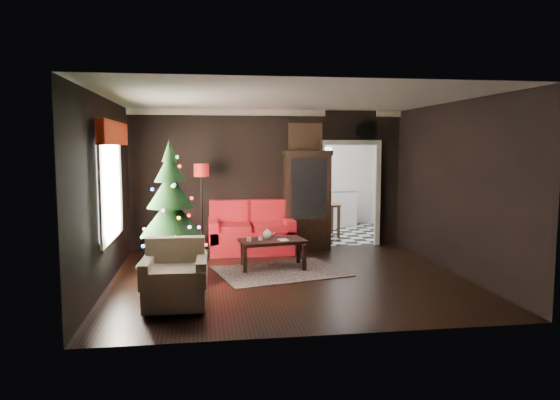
{
  "coord_description": "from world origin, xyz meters",
  "views": [
    {
      "loc": [
        -1.3,
        -7.89,
        2.08
      ],
      "look_at": [
        0.0,
        0.9,
        1.15
      ],
      "focal_mm": 33.18,
      "sensor_mm": 36.0,
      "label": 1
    }
  ],
  "objects": [
    {
      "name": "kitchen_table",
      "position": [
        1.4,
        3.7,
        0.38
      ],
      "size": [
        0.7,
        0.7,
        0.75
      ],
      "primitive_type": null,
      "color": "brown",
      "rests_on": "ground"
    },
    {
      "name": "doorway",
      "position": [
        1.7,
        2.5,
        1.05
      ],
      "size": [
        1.1,
        0.1,
        2.1
      ],
      "primitive_type": null,
      "color": "#EFE4C9",
      "rests_on": "ground"
    },
    {
      "name": "wall_back",
      "position": [
        0.0,
        2.5,
        1.4
      ],
      "size": [
        5.5,
        0.0,
        5.5
      ],
      "primitive_type": "plane",
      "rotation": [
        1.57,
        0.0,
        0.0
      ],
      "color": "black",
      "rests_on": "ground"
    },
    {
      "name": "armchair",
      "position": [
        -1.69,
        -1.29,
        0.46
      ],
      "size": [
        0.84,
        0.84,
        0.83
      ],
      "primitive_type": null,
      "rotation": [
        0.0,
        0.0,
        -0.03
      ],
      "color": "#C1AB8F",
      "rests_on": "ground"
    },
    {
      "name": "cup_a",
      "position": [
        -0.57,
        0.61,
        0.53
      ],
      "size": [
        0.09,
        0.09,
        0.06
      ],
      "primitive_type": "cylinder",
      "rotation": [
        0.0,
        0.0,
        -0.17
      ],
      "color": "silver",
      "rests_on": "coffee_table"
    },
    {
      "name": "wall_clock",
      "position": [
        1.95,
        2.45,
        2.38
      ],
      "size": [
        0.32,
        0.32,
        0.06
      ],
      "primitive_type": "cylinder",
      "color": "silver",
      "rests_on": "wall_back"
    },
    {
      "name": "floor_lamp",
      "position": [
        -1.34,
        1.99,
        0.83
      ],
      "size": [
        0.41,
        0.41,
        1.83
      ],
      "primitive_type": null,
      "rotation": [
        0.0,
        0.0,
        0.43
      ],
      "color": "black",
      "rests_on": "ground"
    },
    {
      "name": "teapot",
      "position": [
        -0.24,
        0.74,
        0.58
      ],
      "size": [
        0.18,
        0.18,
        0.17
      ],
      "primitive_type": null,
      "rotation": [
        0.0,
        0.0,
        0.02
      ],
      "color": "silver",
      "rests_on": "coffee_table"
    },
    {
      "name": "wall_right",
      "position": [
        2.75,
        0.0,
        1.4
      ],
      "size": [
        0.0,
        5.5,
        5.5
      ],
      "primitive_type": "plane",
      "rotation": [
        1.57,
        0.0,
        -1.57
      ],
      "color": "black",
      "rests_on": "ground"
    },
    {
      "name": "painting",
      "position": [
        0.75,
        2.46,
        2.25
      ],
      "size": [
        0.62,
        0.05,
        0.52
      ],
      "primitive_type": "cube",
      "color": "#AA6739",
      "rests_on": "wall_back"
    },
    {
      "name": "kitchen_floor",
      "position": [
        1.7,
        4.0,
        0.0
      ],
      "size": [
        3.0,
        3.0,
        0.0
      ],
      "primitive_type": "plane",
      "color": "white",
      "rests_on": "ground"
    },
    {
      "name": "curio_cabinet",
      "position": [
        0.75,
        2.27,
        0.95
      ],
      "size": [
        0.9,
        0.45,
        1.9
      ],
      "primitive_type": null,
      "color": "black",
      "rests_on": "ground"
    },
    {
      "name": "kitchen_counter",
      "position": [
        1.7,
        5.2,
        0.45
      ],
      "size": [
        1.8,
        0.6,
        0.9
      ],
      "primitive_type": "cube",
      "color": "white",
      "rests_on": "ground"
    },
    {
      "name": "christmas_tree",
      "position": [
        -1.82,
        0.26,
        1.05
      ],
      "size": [
        1.24,
        1.24,
        2.12
      ],
      "primitive_type": null,
      "rotation": [
        0.0,
        0.0,
        -0.13
      ],
      "color": "black",
      "rests_on": "ground"
    },
    {
      "name": "kitchen_window",
      "position": [
        1.7,
        5.45,
        1.7
      ],
      "size": [
        0.7,
        0.06,
        0.7
      ],
      "primitive_type": "cube",
      "color": "white",
      "rests_on": "ground"
    },
    {
      "name": "wall_front",
      "position": [
        0.0,
        -2.5,
        1.4
      ],
      "size": [
        5.5,
        0.0,
        5.5
      ],
      "primitive_type": "plane",
      "rotation": [
        -1.57,
        0.0,
        0.0
      ],
      "color": "black",
      "rests_on": "ground"
    },
    {
      "name": "ceiling",
      "position": [
        0.0,
        0.0,
        2.8
      ],
      "size": [
        5.5,
        5.5,
        0.0
      ],
      "primitive_type": "plane",
      "rotation": [
        3.14,
        0.0,
        0.0
      ],
      "color": "white",
      "rests_on": "ground"
    },
    {
      "name": "rug",
      "position": [
        -0.07,
        0.42,
        0.01
      ],
      "size": [
        2.3,
        1.9,
        0.01
      ],
      "primitive_type": "cube",
      "rotation": [
        0.0,
        0.0,
        0.24
      ],
      "color": "#55454F",
      "rests_on": "ground"
    },
    {
      "name": "valance",
      "position": [
        -2.63,
        0.2,
        2.27
      ],
      "size": [
        0.12,
        2.1,
        0.35
      ],
      "primitive_type": "cube",
      "color": "maroon",
      "rests_on": "wall_left"
    },
    {
      "name": "floor",
      "position": [
        0.0,
        0.0,
        0.0
      ],
      "size": [
        5.5,
        5.5,
        0.0
      ],
      "primitive_type": "plane",
      "color": "black",
      "rests_on": "ground"
    },
    {
      "name": "cup_b",
      "position": [
        -0.37,
        0.68,
        0.52
      ],
      "size": [
        0.08,
        0.08,
        0.06
      ],
      "primitive_type": "cylinder",
      "rotation": [
        0.0,
        0.0,
        0.31
      ],
      "color": "white",
      "rests_on": "coffee_table"
    },
    {
      "name": "loveseat",
      "position": [
        -0.4,
        2.05,
        0.5
      ],
      "size": [
        1.7,
        0.9,
        1.0
      ],
      "primitive_type": null,
      "color": "maroon",
      "rests_on": "ground"
    },
    {
      "name": "left_window",
      "position": [
        -2.71,
        0.2,
        1.45
      ],
      "size": [
        0.05,
        1.6,
        1.4
      ],
      "primitive_type": "cube",
      "color": "white",
      "rests_on": "wall_left"
    },
    {
      "name": "book",
      "position": [
        -0.06,
        0.58,
        0.6
      ],
      "size": [
        0.15,
        0.04,
        0.2
      ],
      "primitive_type": "imported",
      "rotation": [
        0.0,
        0.0,
        0.19
      ],
      "color": "gray",
      "rests_on": "coffee_table"
    },
    {
      "name": "wall_left",
      "position": [
        -2.75,
        0.0,
        1.4
      ],
      "size": [
        0.0,
        5.5,
        5.5
      ],
      "primitive_type": "plane",
      "rotation": [
        1.57,
        0.0,
        1.57
      ],
      "color": "black",
      "rests_on": "ground"
    },
    {
      "name": "coffee_table",
      "position": [
        -0.16,
        0.71,
        0.25
      ],
      "size": [
        1.16,
        0.8,
        0.49
      ],
      "primitive_type": null,
      "rotation": [
        0.0,
        0.0,
        0.15
      ],
      "color": "#361E0F",
      "rests_on": "rug"
    }
  ]
}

